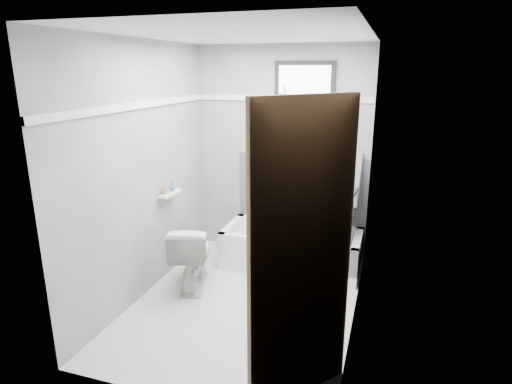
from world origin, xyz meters
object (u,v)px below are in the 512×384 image
at_px(office_chair, 324,209).
at_px(toilet, 192,255).
at_px(soap_bottle_a, 165,189).
at_px(soap_bottle_b, 172,186).
at_px(bathtub, 291,248).
at_px(door, 336,287).

relative_size(office_chair, toilet, 1.72).
xyz_separation_m(office_chair, soap_bottle_a, (-1.51, -0.67, 0.26)).
bearing_deg(soap_bottle_a, office_chair, 23.90).
distance_m(soap_bottle_a, soap_bottle_b, 0.14).
relative_size(bathtub, toilet, 2.22).
xyz_separation_m(toilet, soap_bottle_a, (-0.32, 0.11, 0.63)).
relative_size(office_chair, soap_bottle_b, 12.83).
height_order(office_chair, soap_bottle_b, office_chair).
bearing_deg(bathtub, toilet, -138.30).
xyz_separation_m(office_chair, door, (0.41, -2.23, 0.30)).
relative_size(toilet, soap_bottle_a, 5.85).
height_order(bathtub, door, door).
bearing_deg(soap_bottle_b, toilet, -37.47).
xyz_separation_m(bathtub, soap_bottle_a, (-1.17, -0.65, 0.76)).
bearing_deg(door, toilet, 137.76).
distance_m(office_chair, toilet, 1.46).
bearing_deg(door, soap_bottle_a, 140.94).
distance_m(office_chair, soap_bottle_a, 1.67).
distance_m(bathtub, door, 2.46).
height_order(bathtub, office_chair, office_chair).
relative_size(bathtub, office_chair, 1.29).
bearing_deg(soap_bottle_b, bathtub, 23.64).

